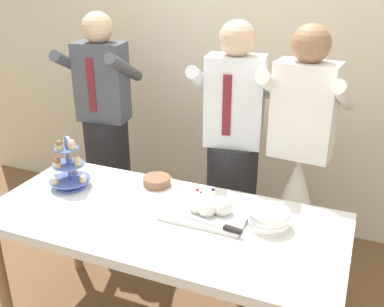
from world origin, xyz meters
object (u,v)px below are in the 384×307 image
object	(u,v)px
plate_stack	(269,218)
person_bride	(294,206)
cupcake_stand	(69,168)
main_cake_tray	(208,207)
round_cake	(157,183)
person_guest	(107,142)
dessert_table	(163,229)
person_groom	(232,169)

from	to	relation	value
plate_stack	person_bride	world-z (taller)	person_bride
cupcake_stand	main_cake_tray	distance (m)	0.83
round_cake	person_guest	distance (m)	0.87
main_cake_tray	person_bride	size ratio (longest dim) A/B	0.26
cupcake_stand	plate_stack	xyz separation A→B (m)	(1.13, 0.02, -0.07)
plate_stack	dessert_table	bearing A→B (deg)	-167.42
plate_stack	person_guest	bearing A→B (deg)	152.68
round_cake	person_bride	distance (m)	0.86
round_cake	person_groom	size ratio (longest dim) A/B	0.14
cupcake_stand	person_bride	xyz separation A→B (m)	(1.17, 0.61, -0.31)
dessert_table	cupcake_stand	bearing A→B (deg)	171.57
person_guest	plate_stack	bearing A→B (deg)	-27.32
cupcake_stand	person_guest	world-z (taller)	person_guest
round_cake	plate_stack	bearing A→B (deg)	-13.64
cupcake_stand	round_cake	bearing A→B (deg)	22.71
person_groom	person_guest	bearing A→B (deg)	174.66
dessert_table	main_cake_tray	bearing A→B (deg)	27.38
cupcake_stand	dessert_table	bearing A→B (deg)	-8.43
person_guest	cupcake_stand	bearing A→B (deg)	-72.52
person_groom	person_guest	xyz separation A→B (m)	(-0.98, 0.09, 0.00)
round_cake	person_guest	xyz separation A→B (m)	(-0.68, 0.54, -0.05)
dessert_table	person_guest	xyz separation A→B (m)	(-0.85, 0.82, 0.05)
dessert_table	person_guest	size ratio (longest dim) A/B	1.08
person_groom	round_cake	bearing A→B (deg)	-124.46
dessert_table	person_groom	xyz separation A→B (m)	(0.14, 0.73, 0.05)
main_cake_tray	person_guest	xyz separation A→B (m)	(-1.05, 0.71, -0.07)
cupcake_stand	plate_stack	bearing A→B (deg)	1.15
plate_stack	person_guest	distance (m)	1.53
dessert_table	plate_stack	size ratio (longest dim) A/B	8.88
main_cake_tray	round_cake	distance (m)	0.41
plate_stack	person_guest	size ratio (longest dim) A/B	0.12
dessert_table	cupcake_stand	world-z (taller)	cupcake_stand
cupcake_stand	round_cake	world-z (taller)	cupcake_stand
cupcake_stand	person_guest	xyz separation A→B (m)	(-0.23, 0.73, -0.15)
round_cake	person_guest	world-z (taller)	person_guest
plate_stack	person_bride	xyz separation A→B (m)	(0.03, 0.58, -0.24)
cupcake_stand	round_cake	xyz separation A→B (m)	(0.45, 0.19, -0.09)
dessert_table	plate_stack	bearing A→B (deg)	12.58
plate_stack	round_cake	xyz separation A→B (m)	(-0.68, 0.17, -0.02)
plate_stack	cupcake_stand	bearing A→B (deg)	-178.85
main_cake_tray	person_guest	distance (m)	1.27
round_cake	person_guest	size ratio (longest dim) A/B	0.14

